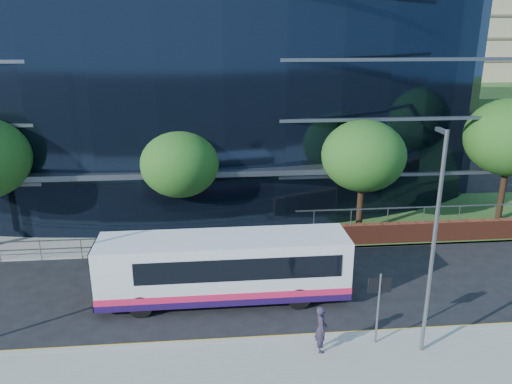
{
  "coord_description": "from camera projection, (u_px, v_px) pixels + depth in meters",
  "views": [
    {
      "loc": [
        -1.35,
        -16.86,
        11.08
      ],
      "look_at": [
        1.0,
        8.0,
        2.97
      ],
      "focal_mm": 35.0,
      "sensor_mm": 36.0,
      "label": 1
    }
  ],
  "objects": [
    {
      "name": "far_forecourt",
      "position": [
        133.0,
        227.0,
        29.37
      ],
      "size": [
        50.0,
        8.0,
        0.1
      ],
      "primitive_type": "cube",
      "color": "gray",
      "rests_on": "ground"
    },
    {
      "name": "tree_dist_e",
      "position": [
        426.0,
        89.0,
        58.12
      ],
      "size": [
        4.62,
        4.62,
        6.51
      ],
      "color": "black",
      "rests_on": "ground"
    },
    {
      "name": "apartment_block",
      "position": [
        435.0,
        30.0,
        73.1
      ],
      "size": [
        60.0,
        42.0,
        30.0
      ],
      "color": "#2D511E",
      "rests_on": "ground"
    },
    {
      "name": "streetlight_east",
      "position": [
        434.0,
        240.0,
        16.61
      ],
      "size": [
        0.15,
        0.77,
        8.0
      ],
      "color": "slate",
      "rests_on": "pavement_near"
    },
    {
      "name": "tree_far_b",
      "position": [
        180.0,
        164.0,
        26.93
      ],
      "size": [
        4.29,
        4.29,
        6.05
      ],
      "color": "black",
      "rests_on": "ground"
    },
    {
      "name": "tree_far_d",
      "position": [
        511.0,
        137.0,
        28.8
      ],
      "size": [
        5.28,
        5.28,
        7.44
      ],
      "color": "black",
      "rests_on": "ground"
    },
    {
      "name": "yellow_line_outer",
      "position": [
        252.0,
        340.0,
        18.75
      ],
      "size": [
        80.0,
        0.08,
        0.01
      ],
      "primitive_type": "cube",
      "color": "gold",
      "rests_on": "ground"
    },
    {
      "name": "yellow_line_inner",
      "position": [
        251.0,
        337.0,
        18.89
      ],
      "size": [
        80.0,
        0.08,
        0.01
      ],
      "primitive_type": "cube",
      "color": "gold",
      "rests_on": "ground"
    },
    {
      "name": "kerb",
      "position": [
        252.0,
        341.0,
        18.53
      ],
      "size": [
        80.0,
        0.25,
        0.16
      ],
      "primitive_type": "cube",
      "color": "gray",
      "rests_on": "ground"
    },
    {
      "name": "guard_railings",
      "position": [
        81.0,
        244.0,
        25.17
      ],
      "size": [
        24.0,
        0.05,
        1.1
      ],
      "color": "slate",
      "rests_on": "ground"
    },
    {
      "name": "street_sign",
      "position": [
        379.0,
        294.0,
        17.74
      ],
      "size": [
        0.85,
        0.09,
        2.8
      ],
      "color": "slate",
      "rests_on": "pavement_near"
    },
    {
      "name": "glass_office",
      "position": [
        172.0,
        75.0,
        36.42
      ],
      "size": [
        44.0,
        23.1,
        16.0
      ],
      "color": "black",
      "rests_on": "ground"
    },
    {
      "name": "pedestrian",
      "position": [
        321.0,
        329.0,
        17.64
      ],
      "size": [
        0.44,
        0.65,
        1.75
      ],
      "primitive_type": "imported",
      "rotation": [
        0.0,
        0.0,
        1.54
      ],
      "color": "#271F2F",
      "rests_on": "pavement_near"
    },
    {
      "name": "city_bus",
      "position": [
        226.0,
        267.0,
        21.14
      ],
      "size": [
        10.6,
        2.48,
        2.86
      ],
      "rotation": [
        0.0,
        0.0,
        0.01
      ],
      "color": "silver",
      "rests_on": "ground"
    },
    {
      "name": "tree_far_c",
      "position": [
        363.0,
        156.0,
        27.25
      ],
      "size": [
        4.62,
        4.62,
        6.51
      ],
      "color": "black",
      "rests_on": "ground"
    },
    {
      "name": "ground",
      "position": [
        250.0,
        328.0,
        19.51
      ],
      "size": [
        200.0,
        200.0,
        0.0
      ],
      "primitive_type": "plane",
      "color": "black",
      "rests_on": "ground"
    }
  ]
}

